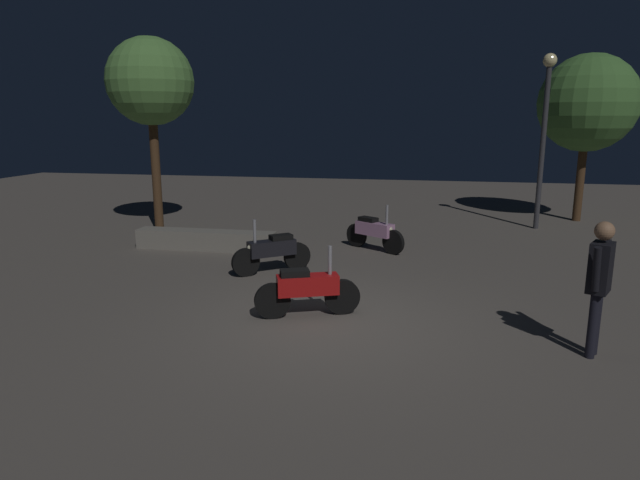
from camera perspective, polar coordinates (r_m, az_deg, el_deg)
name	(u,v)px	position (r m, az deg, el deg)	size (l,w,h in m)	color
ground_plane	(329,324)	(8.41, 0.94, -8.63)	(40.00, 40.00, 0.00)	#605951
motorcycle_red_foreground	(307,289)	(8.59, -1.31, -5.08)	(1.58, 0.70, 1.11)	black
motorcycle_black_parked_left	(272,251)	(11.01, -4.96, -1.18)	(1.37, 1.10, 1.11)	black
motorcycle_pink_parked_right	(374,232)	(12.91, 5.62, 0.84)	(1.43, 1.01, 1.11)	black
person_rider_beside	(599,276)	(7.84, 26.83, -3.37)	(0.38, 0.64, 1.78)	black
streetlamp_near	(545,119)	(16.34, 22.16, 11.49)	(0.36, 0.36, 4.68)	#38383D
tree_left_bg	(150,83)	(15.71, -17.07, 15.22)	(2.28, 2.28, 5.10)	#4C331E
tree_center_bg	(588,104)	(18.12, 25.87, 12.53)	(2.78, 2.78, 4.83)	#4C331E
planter_wall_low	(206,240)	(13.25, -11.68, 0.00)	(3.31, 0.50, 0.45)	gray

